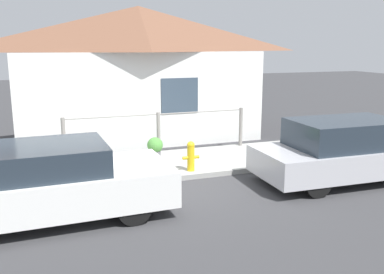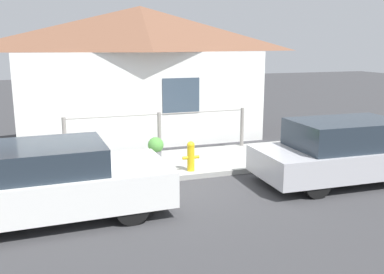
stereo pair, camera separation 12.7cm
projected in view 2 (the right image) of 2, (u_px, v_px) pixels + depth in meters
ground_plane at (185, 180)px, 9.42m from camera, size 60.00×60.00×0.00m
sidewalk at (170, 164)px, 10.47m from camera, size 24.00×2.30×0.12m
house at (141, 36)px, 12.50m from camera, size 7.52×2.23×4.02m
fence at (159, 130)px, 11.25m from camera, size 4.90×0.10×1.08m
car_left at (43, 182)px, 7.26m from camera, size 4.25×1.91×1.30m
car_right at (349, 151)px, 9.26m from camera, size 4.26×1.76×1.36m
fire_hydrant at (191, 155)px, 9.67m from camera, size 0.39×0.17×0.68m
potted_plant_near_hydrant at (156, 146)px, 10.90m from camera, size 0.40×0.40×0.50m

